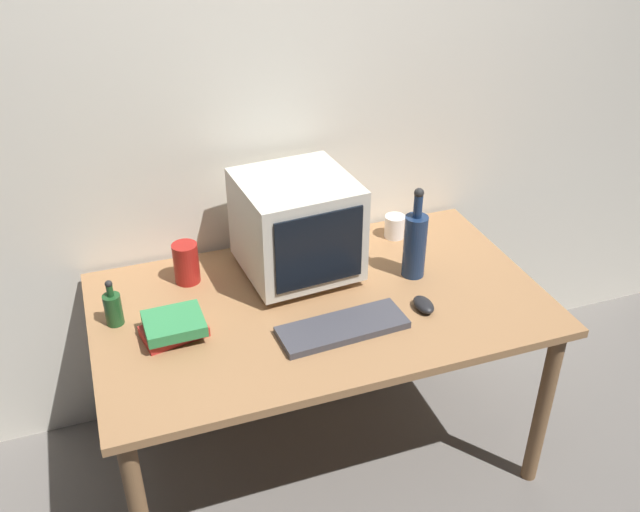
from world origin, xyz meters
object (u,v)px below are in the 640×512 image
computer_mouse (424,305)px  book_stack (174,327)px  bottle_tall (415,243)px  metal_canister (186,263)px  bottle_short (113,308)px  mug (395,226)px  crt_monitor (296,226)px  keyboard (343,327)px

computer_mouse → book_stack: book_stack is taller
bottle_tall → metal_canister: 0.81m
bottle_short → book_stack: size_ratio=0.77×
mug → metal_canister: (-0.83, -0.04, 0.03)m
mug → metal_canister: bearing=-177.0°
crt_monitor → bottle_tall: bearing=-21.2°
book_stack → mug: (0.93, 0.35, 0.01)m
keyboard → bottle_tall: bearing=28.8°
bottle_tall → mug: size_ratio=2.88×
computer_mouse → book_stack: (-0.81, 0.13, 0.02)m
keyboard → computer_mouse: bearing=0.3°
computer_mouse → crt_monitor: bearing=131.8°
computer_mouse → metal_canister: 0.84m
keyboard → metal_canister: 0.62m
crt_monitor → computer_mouse: crt_monitor is taller
keyboard → bottle_short: bearing=154.1°
book_stack → metal_canister: bearing=72.2°
computer_mouse → bottle_tall: bearing=72.9°
bottle_tall → bottle_short: bearing=176.8°
computer_mouse → book_stack: 0.82m
mug → keyboard: bearing=-129.7°
computer_mouse → bottle_short: size_ratio=0.60×
computer_mouse → keyboard: bearing=-177.2°
bottle_short → book_stack: bottle_short is taller
keyboard → bottle_short: bottle_short is taller
computer_mouse → book_stack: size_ratio=0.46×
mug → metal_canister: size_ratio=0.80×
keyboard → metal_canister: size_ratio=2.80×
bottle_tall → computer_mouse: bearing=-106.3°
computer_mouse → mug: 0.49m
keyboard → bottle_tall: size_ratio=1.21×
computer_mouse → bottle_short: (-0.99, 0.27, 0.04)m
bottle_tall → bottle_short: bottle_tall is taller
computer_mouse → bottle_tall: (0.06, 0.21, 0.11)m
bottle_tall → bottle_short: (-1.05, 0.06, -0.07)m
crt_monitor → metal_canister: crt_monitor is taller
bottle_short → mug: size_ratio=1.39×
keyboard → book_stack: book_stack is taller
computer_mouse → metal_canister: bearing=147.8°
crt_monitor → mug: bearing=15.2°
crt_monitor → metal_canister: size_ratio=2.76×
keyboard → mug: size_ratio=3.50×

